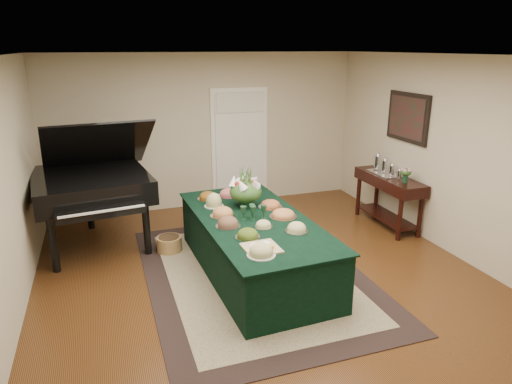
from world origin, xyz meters
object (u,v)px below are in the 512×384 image
object	(u,v)px
grand_piano	(92,184)
buffet_table	(254,246)
mahogany_sideboard	(389,187)
floral_centerpiece	(246,188)

from	to	relation	value
grand_piano	buffet_table	bearing A→B (deg)	-39.18
buffet_table	mahogany_sideboard	bearing A→B (deg)	18.25
floral_centerpiece	buffet_table	bearing A→B (deg)	-94.68
grand_piano	mahogany_sideboard	xyz separation A→B (m)	(4.46, -0.71, -0.29)
floral_centerpiece	mahogany_sideboard	bearing A→B (deg)	8.27
floral_centerpiece	grand_piano	distance (m)	2.22
mahogany_sideboard	buffet_table	bearing A→B (deg)	-161.75
buffet_table	grand_piano	size ratio (longest dim) A/B	1.40
grand_piano	mahogany_sideboard	bearing A→B (deg)	-9.00
floral_centerpiece	grand_piano	size ratio (longest dim) A/B	0.22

